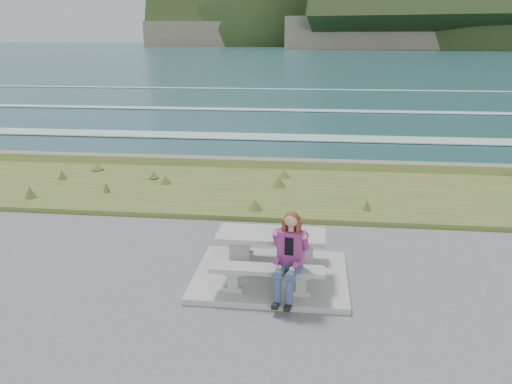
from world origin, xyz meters
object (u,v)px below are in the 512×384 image
picnic_table (271,242)px  bench_landward (267,273)px  seated_woman (288,269)px  bench_seaward (274,239)px

picnic_table → bench_landward: bearing=-90.0°
seated_woman → bench_landward: bearing=171.6°
bench_landward → bench_seaward: (0.00, 1.40, 0.00)m
picnic_table → seated_woman: bearing=-68.0°
picnic_table → seated_woman: (0.34, -0.83, -0.08)m
picnic_table → bench_seaward: (0.00, 0.70, -0.23)m
bench_landward → seated_woman: seated_woman is taller
picnic_table → seated_woman: size_ratio=1.31×
bench_seaward → bench_landward: bearing=-90.0°
picnic_table → bench_landward: (0.00, -0.70, -0.23)m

